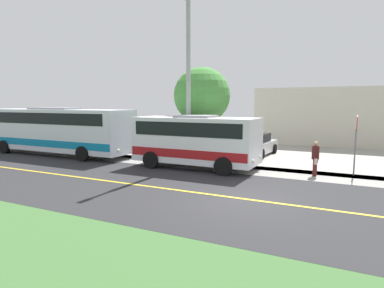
{
  "coord_description": "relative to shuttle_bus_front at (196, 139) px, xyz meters",
  "views": [
    {
      "loc": [
        11.26,
        3.51,
        3.45
      ],
      "look_at": [
        -3.5,
        -3.76,
        1.4
      ],
      "focal_mm": 31.13,
      "sensor_mm": 36.0,
      "label": 1
    }
  ],
  "objects": [
    {
      "name": "parking_lot_surface",
      "position": [
        -7.87,
        7.04,
        -1.54
      ],
      "size": [
        14.0,
        36.0,
        0.01
      ],
      "primitive_type": "cube",
      "color": "#9E9991",
      "rests_on": "ground"
    },
    {
      "name": "road_centre_line",
      "position": [
        4.53,
        4.04,
        -1.53
      ],
      "size": [
        0.16,
        100.0,
        0.0
      ],
      "primitive_type": "cube",
      "color": "gold",
      "rests_on": "ground"
    },
    {
      "name": "tree_curbside",
      "position": [
        -2.87,
        -0.96,
        2.32
      ],
      "size": [
        3.44,
        3.44,
        5.6
      ],
      "color": "brown",
      "rests_on": "ground"
    },
    {
      "name": "ground_plane",
      "position": [
        4.53,
        4.04,
        -1.54
      ],
      "size": [
        120.0,
        120.0,
        0.0
      ],
      "primitive_type": "plane",
      "color": "#3D6633"
    },
    {
      "name": "parked_car_near",
      "position": [
        -5.51,
        1.67,
        -0.85
      ],
      "size": [
        4.5,
        2.23,
        1.45
      ],
      "color": "silver",
      "rests_on": "ground"
    },
    {
      "name": "shuttle_bus_front",
      "position": [
        0.0,
        0.0,
        0.0
      ],
      "size": [
        2.71,
        6.68,
        2.8
      ],
      "color": "white",
      "rests_on": "ground"
    },
    {
      "name": "commercial_building",
      "position": [
        -16.87,
        7.88,
        0.79
      ],
      "size": [
        10.0,
        16.18,
        4.66
      ],
      "primitive_type": "cube",
      "color": "beige",
      "rests_on": "ground"
    },
    {
      "name": "road_surface",
      "position": [
        4.53,
        4.04,
        -1.54
      ],
      "size": [
        8.0,
        100.0,
        0.01
      ],
      "primitive_type": "cube",
      "color": "#28282B",
      "rests_on": "ground"
    },
    {
      "name": "transit_bus_rear",
      "position": [
        -0.04,
        -10.39,
        0.18
      ],
      "size": [
        2.78,
        11.58,
        3.13
      ],
      "color": "silver",
      "rests_on": "ground"
    },
    {
      "name": "sidewalk",
      "position": [
        -0.67,
        4.04,
        -1.54
      ],
      "size": [
        2.4,
        100.0,
        0.01
      ],
      "primitive_type": "cube",
      "color": "gray",
      "rests_on": "ground"
    },
    {
      "name": "street_light_pole",
      "position": [
        -0.36,
        -0.68,
        3.33
      ],
      "size": [
        1.97,
        0.24,
        8.92
      ],
      "color": "#9E9EA3",
      "rests_on": "ground"
    },
    {
      "name": "pedestrian_with_bags",
      "position": [
        -0.7,
        5.93,
        -0.67
      ],
      "size": [
        0.72,
        0.34,
        1.64
      ],
      "color": "#4C1919",
      "rests_on": "ground"
    },
    {
      "name": "stop_sign",
      "position": [
        -1.57,
        7.61,
        0.42
      ],
      "size": [
        0.76,
        0.07,
        2.88
      ],
      "color": "slate",
      "rests_on": "ground"
    }
  ]
}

